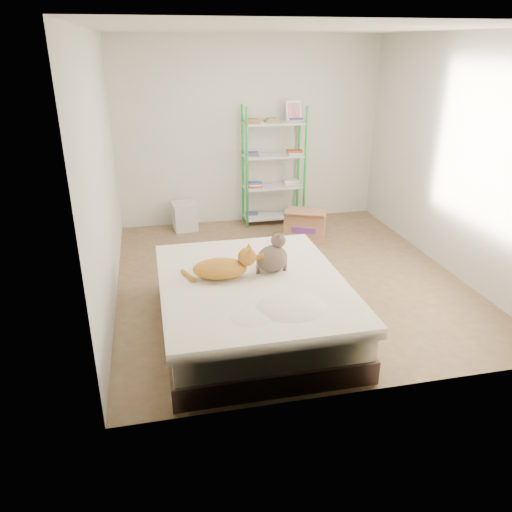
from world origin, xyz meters
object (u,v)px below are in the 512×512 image
object	(u,v)px
white_bin	(185,216)
shelf_unit	(274,166)
bed	(252,306)
grey_cat	(272,253)
orange_cat	(220,266)
cardboard_box	(305,225)

from	to	relation	value
white_bin	shelf_unit	bearing A→B (deg)	1.91
bed	grey_cat	distance (m)	0.51
orange_cat	white_bin	xyz separation A→B (m)	(-0.10, 2.78, -0.43)
orange_cat	shelf_unit	world-z (taller)	shelf_unit
orange_cat	cardboard_box	world-z (taller)	orange_cat
cardboard_box	grey_cat	bearing A→B (deg)	-91.26
cardboard_box	white_bin	size ratio (longest dim) A/B	1.69
cardboard_box	white_bin	xyz separation A→B (m)	(-1.58, 0.68, 0.02)
orange_cat	grey_cat	bearing A→B (deg)	9.83
bed	grey_cat	world-z (taller)	grey_cat
orange_cat	grey_cat	xyz separation A→B (m)	(0.49, 0.04, 0.07)
grey_cat	shelf_unit	size ratio (longest dim) A/B	0.21
white_bin	cardboard_box	bearing A→B (deg)	-23.32
orange_cat	grey_cat	size ratio (longest dim) A/B	1.58
bed	cardboard_box	distance (m)	2.52
bed	cardboard_box	bearing A→B (deg)	61.18
cardboard_box	white_bin	bearing A→B (deg)	-178.91
orange_cat	shelf_unit	distance (m)	3.08
cardboard_box	orange_cat	bearing A→B (deg)	-100.78
orange_cat	grey_cat	distance (m)	0.50
bed	white_bin	size ratio (longest dim) A/B	5.04
bed	shelf_unit	bearing A→B (deg)	72.13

